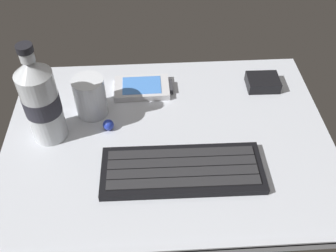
{
  "coord_description": "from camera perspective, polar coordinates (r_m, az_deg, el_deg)",
  "views": [
    {
      "loc": [
        -3.02,
        -51.0,
        55.56
      ],
      "look_at": [
        0.0,
        0.0,
        3.0
      ],
      "focal_mm": 41.03,
      "sensor_mm": 36.0,
      "label": 1
    }
  ],
  "objects": [
    {
      "name": "keyboard",
      "position": [
        0.69,
        2.13,
        -6.53
      ],
      "size": [
        29.12,
        11.33,
        1.7
      ],
      "color": "black",
      "rests_on": "ground_plane"
    },
    {
      "name": "handheld_device",
      "position": [
        0.85,
        -3.8,
        5.7
      ],
      "size": [
        12.86,
        7.72,
        1.5
      ],
      "color": "silver",
      "rests_on": "ground_plane"
    },
    {
      "name": "juice_cup",
      "position": [
        0.79,
        -11.44,
        4.09
      ],
      "size": [
        6.4,
        6.4,
        8.5
      ],
      "color": "silver",
      "rests_on": "ground_plane"
    },
    {
      "name": "ground_plane",
      "position": [
        0.76,
        0.01,
        -2.22
      ],
      "size": [
        64.0,
        48.0,
        2.8
      ],
      "color": "silver"
    },
    {
      "name": "charger_block",
      "position": [
        0.88,
        13.89,
        6.32
      ],
      "size": [
        7.1,
        5.72,
        2.4
      ],
      "primitive_type": "cube",
      "rotation": [
        0.0,
        0.0,
        -0.02
      ],
      "color": "black",
      "rests_on": "ground_plane"
    },
    {
      "name": "trackball_mouse",
      "position": [
        0.77,
        -8.86,
        0.18
      ],
      "size": [
        2.2,
        2.2,
        2.2
      ],
      "primitive_type": "sphere",
      "color": "#2338B2",
      "rests_on": "ground_plane"
    },
    {
      "name": "water_bottle",
      "position": [
        0.73,
        -18.35,
        3.65
      ],
      "size": [
        6.73,
        6.73,
        20.8
      ],
      "color": "silver",
      "rests_on": "ground_plane"
    }
  ]
}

